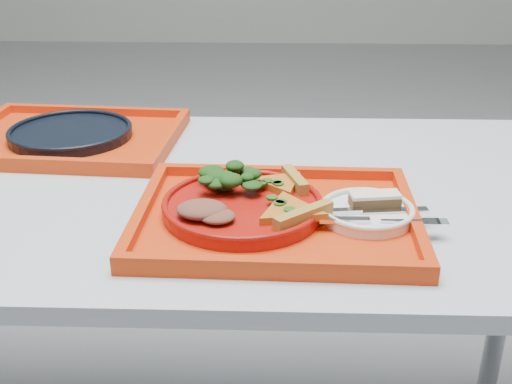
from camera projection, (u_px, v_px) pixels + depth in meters
table at (205, 220)px, 1.21m from camera, size 1.60×0.80×0.75m
tray_main at (276, 220)px, 1.04m from camera, size 0.46×0.36×0.01m
tray_far at (72, 140)px, 1.38m from camera, size 0.47×0.38×0.01m
dinner_plate at (243, 208)px, 1.04m from camera, size 0.26×0.26×0.02m
side_plate at (367, 214)px, 1.03m from camera, size 0.15×0.15×0.01m
navy_plate at (71, 134)px, 1.38m from camera, size 0.26×0.26×0.02m
pizza_slice_a at (290, 208)px, 1.00m from camera, size 0.16×0.16×0.02m
pizza_slice_b at (280, 181)px, 1.09m from camera, size 0.13×0.12×0.02m
salad_heap at (230, 174)px, 1.09m from camera, size 0.10×0.09×0.05m
meat_portion at (202, 210)px, 0.99m from camera, size 0.08×0.06×0.02m
dessert_bar at (375, 199)px, 1.03m from camera, size 0.08×0.04×0.02m
knife at (371, 210)px, 1.02m from camera, size 0.19×0.04×0.01m
fork at (380, 220)px, 0.98m from camera, size 0.19×0.03×0.01m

